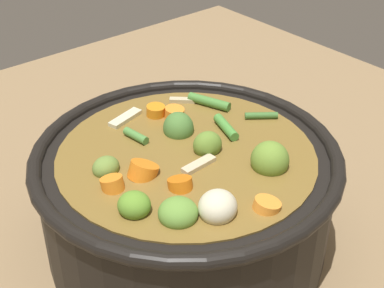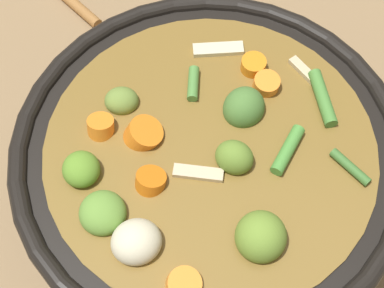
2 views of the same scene
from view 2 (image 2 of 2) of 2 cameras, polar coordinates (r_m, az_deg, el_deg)
The scene contains 2 objects.
ground_plane at distance 0.56m, azimuth 1.46°, elevation -6.13°, with size 1.10×1.10×0.00m, color #8C704C.
cooking_pot at distance 0.51m, azimuth 1.60°, elevation -3.24°, with size 0.32×0.32×0.14m.
Camera 2 is at (-0.22, -0.03, 0.52)m, focal length 54.96 mm.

